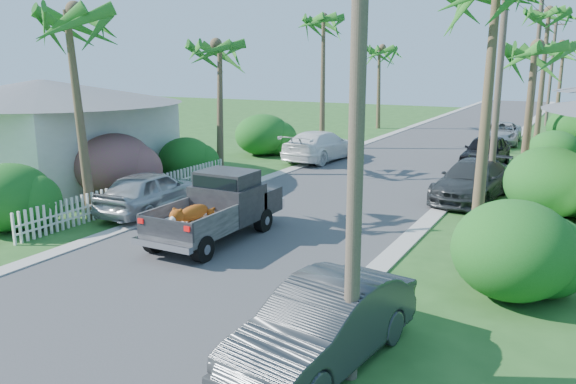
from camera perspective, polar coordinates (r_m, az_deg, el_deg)
The scene contains 32 objects.
ground at distance 14.57m, azimuth -11.68°, elevation -8.84°, with size 120.00×120.00×0.00m, color #25501E.
road at distance 36.77m, azimuth 14.00°, elevation 4.31°, with size 8.00×100.00×0.02m, color #38383A.
curb_left at distance 38.03m, azimuth 7.70°, elevation 4.89°, with size 0.60×100.00×0.06m, color #A5A39E.
curb_right at distance 35.98m, azimuth 20.65°, elevation 3.70°, with size 0.60×100.00×0.06m, color #A5A39E.
pickup_truck at distance 17.61m, azimuth -6.68°, elevation -1.35°, with size 1.98×5.12×2.06m.
parked_car_rn at distance 10.38m, azimuth 3.62°, elevation -13.38°, with size 1.60×4.58×1.51m, color #2F3235.
parked_car_rm at distance 23.41m, azimuth 18.20°, elevation 1.07°, with size 2.15×5.28×1.53m, color #2A2C2E.
parked_car_rf at distance 31.11m, azimuth 19.45°, elevation 3.91°, with size 1.93×4.79×1.63m, color black.
parked_car_rd at distance 40.35m, azimuth 20.81°, elevation 5.60°, with size 2.36×5.12×1.42m, color #AAADB1.
parked_car_ln at distance 20.94m, azimuth -13.78°, elevation 0.03°, with size 1.84×4.58×1.56m, color #A8ABAF.
parked_car_lf at distance 31.25m, azimuth 3.33°, elevation 4.70°, with size 2.31×5.69×1.65m, color white.
palm_l_a at distance 20.11m, azimuth -21.21°, elevation 16.69°, with size 4.40×4.40×8.20m.
palm_l_b at distance 27.22m, azimuth -7.10°, elevation 14.62°, with size 4.40×4.40×7.40m.
palm_l_c at distance 35.62m, azimuth 3.64°, elevation 17.15°, with size 4.40×4.40×9.20m.
palm_l_d at distance 46.88m, azimuth 9.35°, elevation 14.23°, with size 4.40×4.40×7.70m.
palm_r_b at distance 25.40m, azimuth 23.81°, elevation 13.31°, with size 4.40×4.40×7.20m.
palm_r_c at distance 36.49m, azimuth 25.00°, elevation 16.21°, with size 4.40×4.40×9.40m.
palm_r_d at distance 50.36m, azimuth 26.25°, elevation 13.34°, with size 4.40×4.40×8.00m.
shrub_l_a at distance 20.29m, azimuth -26.52°, elevation -0.47°, with size 2.60×2.86×2.20m, color #184B15.
shrub_l_b at distance 23.62m, azimuth -17.17°, elevation 2.57°, with size 3.00×3.30×2.60m, color #B3195F.
shrub_l_c at distance 26.34m, azimuth -10.36°, elevation 3.31°, with size 2.40×2.64×2.00m, color #184B15.
shrub_l_d at distance 33.17m, azimuth -2.58°, elevation 5.85°, with size 3.20×3.52×2.40m, color #184B15.
shrub_r_a at distance 14.00m, azimuth 21.91°, elevation -5.45°, with size 2.80×3.08×2.30m, color #184B15.
shrub_r_b at distance 21.71m, azimuth 24.92°, elevation 0.91°, with size 3.00×3.30×2.50m, color #184B15.
shrub_r_c at distance 30.63m, azimuth 25.43°, elevation 3.70°, with size 2.60×2.86×2.10m, color #184B15.
shrub_r_d at distance 40.51m, azimuth 26.98°, elevation 5.90°, with size 3.20×3.52×2.60m, color #184B15.
picket_fence at distance 22.19m, azimuth -14.66°, elevation -0.03°, with size 0.10×11.00×1.00m, color white.
house_left at distance 28.02m, azimuth -23.40°, elevation 5.35°, with size 9.00×8.00×4.60m.
utility_pole_a at distance 8.93m, azimuth 7.02°, elevation 8.02°, with size 1.60×0.26×9.00m.
utility_pole_b at distance 23.53m, azimuth 20.63°, elevation 10.38°, with size 1.60×0.26×9.00m.
utility_pole_c at distance 38.44m, azimuth 23.78°, elevation 10.85°, with size 1.60×0.26×9.00m.
utility_pole_d at distance 53.40m, azimuth 25.17°, elevation 11.05°, with size 1.60×0.26×9.00m.
Camera 1 is at (8.81, -10.29, 5.37)m, focal length 35.00 mm.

